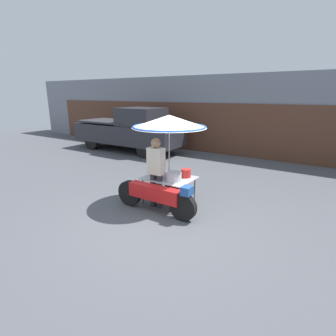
% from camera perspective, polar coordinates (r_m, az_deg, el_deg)
% --- Properties ---
extents(ground_plane, '(36.00, 36.00, 0.00)m').
position_cam_1_polar(ground_plane, '(5.71, -0.84, -11.21)').
color(ground_plane, '#4C4F54').
extents(shopfront_building, '(28.00, 2.06, 3.40)m').
position_cam_1_polar(shopfront_building, '(12.31, 19.88, 10.70)').
color(shopfront_building, gray).
rests_on(shopfront_building, ground).
extents(vendor_motorcycle_cart, '(2.08, 1.71, 2.14)m').
position_cam_1_polar(vendor_motorcycle_cart, '(5.98, -0.15, 6.19)').
color(vendor_motorcycle_cart, black).
rests_on(vendor_motorcycle_cart, ground).
extents(vendor_person, '(0.38, 0.22, 1.65)m').
position_cam_1_polar(vendor_person, '(6.02, -2.61, -0.26)').
color(vendor_person, '#2D2D33').
rests_on(vendor_person, ground).
extents(pickup_truck, '(5.35, 1.77, 2.01)m').
position_cam_1_polar(pickup_truck, '(12.38, -8.34, 8.13)').
color(pickup_truck, black).
rests_on(pickup_truck, ground).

